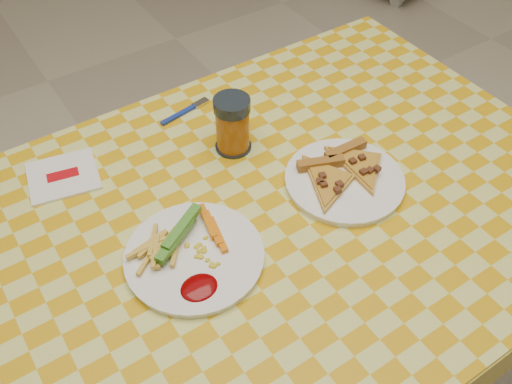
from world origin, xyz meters
TOP-DOWN VIEW (x-y plane):
  - table at (0.00, 0.00)m, footprint 1.28×0.88m
  - plate_left at (-0.16, -0.02)m, footprint 0.25×0.25m
  - plate_right at (0.17, -0.02)m, footprint 0.27×0.27m
  - fries_veggies at (-0.17, -0.01)m, footprint 0.19×0.18m
  - pizza_slices at (0.18, -0.01)m, footprint 0.23×0.21m
  - drink_glass at (0.05, 0.19)m, footprint 0.08×0.08m
  - napkin at (-0.28, 0.30)m, footprint 0.16×0.15m
  - fork at (0.02, 0.35)m, footprint 0.13×0.04m

SIDE VIEW (x-z plane):
  - table at x=0.00m, z-range 0.30..1.06m
  - napkin at x=-0.28m, z-range 0.76..0.76m
  - fork at x=0.02m, z-range 0.76..0.76m
  - plate_left at x=-0.16m, z-range 0.76..0.77m
  - plate_right at x=0.17m, z-range 0.76..0.77m
  - pizza_slices at x=0.18m, z-range 0.76..0.79m
  - fries_veggies at x=-0.17m, z-range 0.76..0.80m
  - drink_glass at x=0.05m, z-range 0.75..0.88m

